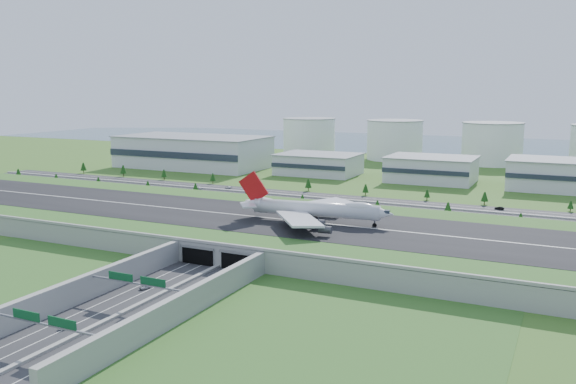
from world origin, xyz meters
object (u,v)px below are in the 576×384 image
at_px(car_4, 198,189).
at_px(car_2, 204,289).
at_px(fuel_tank_a, 309,137).
at_px(car_0, 146,287).
at_px(car_1, 67,325).
at_px(boeing_747, 315,209).
at_px(car_3, 76,360).
at_px(car_7, 228,187).
at_px(car_5, 499,208).

bearing_deg(car_4, car_2, -124.55).
distance_m(fuel_tank_a, car_0, 407.21).
relative_size(fuel_tank_a, car_1, 11.08).
distance_m(boeing_747, car_1, 120.19).
xyz_separation_m(car_1, car_2, (16.90, 41.46, 0.05)).
bearing_deg(car_1, fuel_tank_a, 118.67).
xyz_separation_m(car_3, car_4, (-112.60, 220.94, 0.16)).
xyz_separation_m(boeing_747, car_7, (-104.24, 102.76, -13.19)).
relative_size(car_3, car_5, 0.93).
relative_size(fuel_tank_a, boeing_747, 0.73).
bearing_deg(car_5, fuel_tank_a, -124.98).
bearing_deg(car_2, car_4, -74.30).
xyz_separation_m(boeing_747, car_3, (-5.48, -132.21, -13.22)).
height_order(car_0, car_5, car_5).
height_order(car_0, car_1, car_1).
xyz_separation_m(car_0, car_2, (18.37, 5.95, 0.07)).
distance_m(car_1, car_7, 234.32).
height_order(boeing_747, car_1, boeing_747).
relative_size(car_0, car_3, 0.94).
bearing_deg(car_7, car_0, 27.99).
distance_m(car_0, car_3, 54.14).
relative_size(boeing_747, car_2, 11.95).
bearing_deg(boeing_747, car_5, 52.44).
bearing_deg(car_1, car_4, 128.48).
xyz_separation_m(car_4, car_7, (13.84, 14.03, -0.12)).
bearing_deg(car_3, car_4, -82.10).
xyz_separation_m(car_5, car_7, (-167.59, -2.28, -0.11)).
height_order(car_2, car_4, car_4).
distance_m(fuel_tank_a, car_3, 461.13).
height_order(car_4, car_7, car_4).
bearing_deg(boeing_747, car_3, -98.84).
xyz_separation_m(boeing_747, car_4, (-118.08, 88.72, -13.07)).
xyz_separation_m(fuel_tank_a, car_5, (200.18, -204.45, -16.57)).
distance_m(car_0, car_5, 206.48).
height_order(car_5, car_7, car_5).
bearing_deg(boeing_747, car_0, -113.39).
xyz_separation_m(car_1, car_4, (-94.70, 205.89, 0.08)).
relative_size(car_4, car_5, 0.98).
bearing_deg(car_4, car_3, -131.71).
distance_m(car_0, car_2, 19.31).
height_order(fuel_tank_a, car_5, fuel_tank_a).
xyz_separation_m(car_1, car_7, (-80.86, 219.92, -0.04)).
bearing_deg(car_5, car_2, -10.50).
height_order(car_2, car_5, car_5).
distance_m(car_2, car_7, 203.48).
bearing_deg(car_4, car_5, -63.58).
height_order(car_1, car_7, car_1).
bearing_deg(car_2, car_3, 72.54).
bearing_deg(boeing_747, car_1, -107.75).
xyz_separation_m(fuel_tank_a, car_0, (111.99, -391.15, -16.65)).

